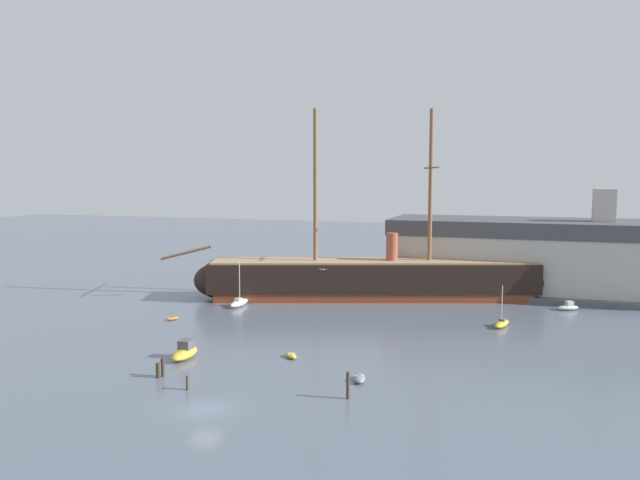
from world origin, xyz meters
The scene contains 17 objects.
ground_plane centered at (0.00, 0.00, 0.00)m, with size 400.00×400.00×0.00m, color slate.
tall_ship centered at (2.03, 49.17, 3.12)m, with size 58.45×23.86×29.08m.
motorboat_foreground_left centered at (-9.03, 12.00, 0.67)m, with size 2.17×4.64×1.90m.
dinghy_foreground_right centered at (10.22, 10.77, 0.30)m, with size 1.75×2.72×0.59m.
dinghy_near_centre centered at (1.47, 15.76, 0.25)m, with size 2.06×2.15×0.49m.
dinghy_mid_left centered at (-19.62, 26.76, 0.21)m, with size 1.60×1.90×0.42m.
sailboat_alongside_bow centered at (-15.09, 37.43, 0.54)m, with size 1.56×4.96×6.43m.
sailboat_alongside_stern centered at (21.95, 36.74, 0.45)m, with size 2.24×4.29×5.35m.
sailboat_far_left centered at (-26.68, 53.79, 0.37)m, with size 3.52×1.45×4.44m.
motorboat_far_right centered at (30.50, 49.89, 0.45)m, with size 3.29×2.49×1.28m.
motorboat_distant_centre centered at (3.29, 65.39, 0.48)m, with size 3.48×2.35×1.35m.
mooring_piling_nearest centered at (-7.96, 6.17, 0.90)m, with size 0.32×0.32×1.79m, color #382B1E.
mooring_piling_left_pair centered at (10.45, 6.04, 1.18)m, with size 0.31×0.31×2.37m, color #423323.
mooring_piling_right_pair centered at (-8.19, 5.71, 0.71)m, with size 0.40×0.40×1.41m, color #382B1E.
mooring_piling_midwater centered at (-3.79, 3.62, 0.63)m, with size 0.30×0.30×1.26m, color #4C3D2D.
dockside_warehouse_right centered at (29.33, 62.41, 5.91)m, with size 57.10×18.77×17.01m.
seagull_in_flight centered at (1.99, 25.08, 8.08)m, with size 1.12×0.41×0.13m.
Camera 1 is at (24.63, -43.97, 19.22)m, focal length 35.05 mm.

